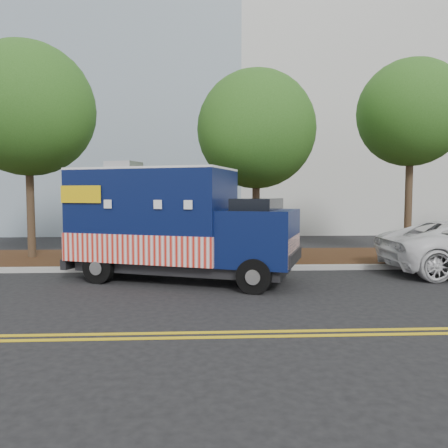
{
  "coord_description": "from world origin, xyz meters",
  "views": [
    {
      "loc": [
        -0.13,
        -11.57,
        2.32
      ],
      "look_at": [
        0.49,
        0.6,
        1.46
      ],
      "focal_mm": 35.0,
      "sensor_mm": 36.0,
      "label": 1
    }
  ],
  "objects": [
    {
      "name": "ground",
      "position": [
        0.0,
        0.0,
        0.0
      ],
      "size": [
        120.0,
        120.0,
        0.0
      ],
      "primitive_type": "plane",
      "color": "black",
      "rests_on": "ground"
    },
    {
      "name": "curb",
      "position": [
        0.0,
        1.4,
        0.07
      ],
      "size": [
        120.0,
        0.18,
        0.15
      ],
      "primitive_type": "cube",
      "color": "#9E9E99",
      "rests_on": "ground"
    },
    {
      "name": "mulch_strip",
      "position": [
        0.0,
        3.5,
        0.07
      ],
      "size": [
        120.0,
        4.0,
        0.15
      ],
      "primitive_type": "cube",
      "color": "#321B0E",
      "rests_on": "ground"
    },
    {
      "name": "centerline_near",
      "position": [
        0.0,
        -4.45,
        0.01
      ],
      "size": [
        120.0,
        0.1,
        0.01
      ],
      "primitive_type": "cube",
      "color": "gold",
      "rests_on": "ground"
    },
    {
      "name": "centerline_far",
      "position": [
        0.0,
        -4.7,
        0.01
      ],
      "size": [
        120.0,
        0.1,
        0.01
      ],
      "primitive_type": "cube",
      "color": "gold",
      "rests_on": "ground"
    },
    {
      "name": "office_building",
      "position": [
        2.0,
        22.0,
        15.2
      ],
      "size": [
        46.0,
        20.0,
        30.4
      ],
      "color": "silver",
      "rests_on": "ground"
    },
    {
      "name": "tree_a",
      "position": [
        -5.95,
        3.57,
        5.13
      ],
      "size": [
        4.46,
        4.46,
        7.37
      ],
      "color": "#38281C",
      "rests_on": "ground"
    },
    {
      "name": "tree_b",
      "position": [
        1.73,
        3.38,
        4.49
      ],
      "size": [
        4.03,
        4.03,
        6.51
      ],
      "color": "#38281C",
      "rests_on": "ground"
    },
    {
      "name": "tree_c",
      "position": [
        7.34,
        3.86,
        5.18
      ],
      "size": [
        3.8,
        3.8,
        7.09
      ],
      "color": "#38281C",
      "rests_on": "ground"
    },
    {
      "name": "sign_post",
      "position": [
        -4.11,
        1.55,
        1.2
      ],
      "size": [
        0.06,
        0.06,
        2.4
      ],
      "primitive_type": "cube",
      "color": "#473828",
      "rests_on": "ground"
    },
    {
      "name": "food_truck",
      "position": [
        -0.94,
        0.14,
        1.44
      ],
      "size": [
        6.41,
        4.09,
        3.19
      ],
      "rotation": [
        0.0,
        0.0,
        -0.35
      ],
      "color": "black",
      "rests_on": "ground"
    }
  ]
}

